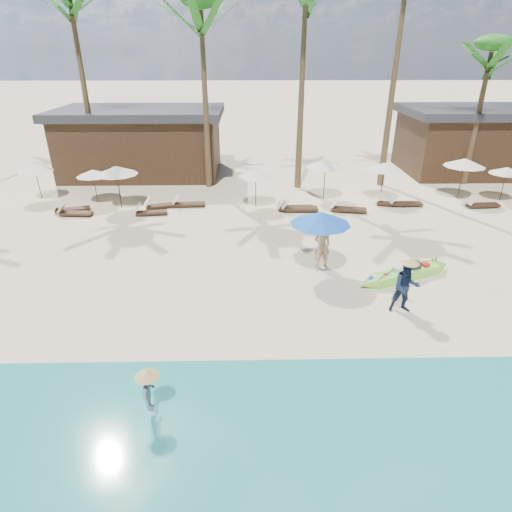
{
  "coord_description": "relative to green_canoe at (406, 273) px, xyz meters",
  "views": [
    {
      "loc": [
        -1.0,
        -11.81,
        7.66
      ],
      "look_at": [
        -0.7,
        2.0,
        1.02
      ],
      "focal_mm": 30.0,
      "sensor_mm": 36.0,
      "label": 1
    }
  ],
  "objects": [
    {
      "name": "vendor_green",
      "position": [
        -0.84,
        -2.21,
        0.7
      ],
      "size": [
        0.9,
        0.72,
        1.79
      ],
      "primitive_type": "imported",
      "rotation": [
        0.0,
        0.0,
        -0.04
      ],
      "color": "#16223C",
      "rests_on": "ground"
    },
    {
      "name": "palm_3",
      "position": [
        -8.22,
        12.19,
        8.38
      ],
      "size": [
        2.08,
        2.08,
        10.52
      ],
      "color": "brown",
      "rests_on": "ground"
    },
    {
      "name": "lounger_4_right",
      "position": [
        -10.63,
        8.07,
        -0.01
      ],
      "size": [
        1.73,
        1.01,
        0.56
      ],
      "rotation": [
        0.0,
        0.0,
        0.32
      ],
      "color": "#3C2918",
      "rests_on": "ground"
    },
    {
      "name": "resort_parasol_2",
      "position": [
        -17.64,
        9.85,
        1.59
      ],
      "size": [
        1.92,
        1.92,
        1.98
      ],
      "color": "#3C2918",
      "rests_on": "ground"
    },
    {
      "name": "resort_parasol_8",
      "position": [
        6.21,
        9.4,
        1.88
      ],
      "size": [
        2.24,
        2.24,
        2.31
      ],
      "color": "#3C2918",
      "rests_on": "ground"
    },
    {
      "name": "lounger_5_left",
      "position": [
        -9.13,
        8.32,
        -0.0
      ],
      "size": [
        1.73,
        0.59,
        0.58
      ],
      "rotation": [
        0.0,
        0.0,
        0.04
      ],
      "color": "#3C2918",
      "rests_on": "ground"
    },
    {
      "name": "lounger_6_left",
      "position": [
        -3.41,
        7.55,
        0.02
      ],
      "size": [
        1.96,
        0.64,
        0.66
      ],
      "rotation": [
        0.0,
        0.0,
        0.02
      ],
      "color": "#3C2918",
      "rests_on": "ground"
    },
    {
      "name": "resort_parasol_5",
      "position": [
        -5.4,
        8.35,
        1.61
      ],
      "size": [
        1.95,
        1.95,
        2.01
      ],
      "color": "#3C2918",
      "rests_on": "ground"
    },
    {
      "name": "green_canoe",
      "position": [
        0.0,
        0.0,
        0.0
      ],
      "size": [
        4.36,
        2.08,
        0.59
      ],
      "rotation": [
        0.0,
        0.0,
        0.4
      ],
      "color": "#7CE545",
      "rests_on": "ground"
    },
    {
      "name": "ground",
      "position": [
        -4.87,
        -2.09,
        -0.2
      ],
      "size": [
        240.0,
        240.0,
        0.0
      ],
      "primitive_type": "plane",
      "color": "beige",
      "rests_on": "ground"
    },
    {
      "name": "lounger_9_left",
      "position": [
        6.78,
        7.83,
        0.0
      ],
      "size": [
        1.79,
        0.64,
        0.6
      ],
      "rotation": [
        0.0,
        0.0,
        0.05
      ],
      "color": "#3C2918",
      "rests_on": "ground"
    },
    {
      "name": "lounger_7_right",
      "position": [
        1.88,
        8.23,
        -0.01
      ],
      "size": [
        1.7,
        0.84,
        0.55
      ],
      "rotation": [
        0.0,
        0.0,
        -0.22
      ],
      "color": "#3C2918",
      "rests_on": "ground"
    },
    {
      "name": "resort_parasol_7",
      "position": [
        1.72,
        9.3,
        1.71
      ],
      "size": [
        2.06,
        2.06,
        2.12
      ],
      "color": "#3C2918",
      "rests_on": "ground"
    },
    {
      "name": "resort_parasol_3",
      "position": [
        -14.24,
        9.16,
        1.47
      ],
      "size": [
        1.8,
        1.8,
        1.85
      ],
      "color": "#3C2918",
      "rests_on": "ground"
    },
    {
      "name": "lounger_3_right",
      "position": [
        -15.19,
        7.59,
        0.0
      ],
      "size": [
        1.85,
        0.93,
        0.6
      ],
      "rotation": [
        0.0,
        0.0,
        0.23
      ],
      "color": "#3C2918",
      "rests_on": "ground"
    },
    {
      "name": "palm_2",
      "position": [
        -15.31,
        12.99,
        8.98
      ],
      "size": [
        2.08,
        2.08,
        11.33
      ],
      "color": "brown",
      "rests_on": "ground"
    },
    {
      "name": "tourist",
      "position": [
        -2.99,
        1.04,
        0.69
      ],
      "size": [
        0.7,
        0.51,
        1.78
      ],
      "primitive_type": "imported",
      "rotation": [
        0.0,
        0.0,
        3.28
      ],
      "color": "tan",
      "rests_on": "ground"
    },
    {
      "name": "lounger_3_left",
      "position": [
        -14.77,
        7.0,
        -0.01
      ],
      "size": [
        1.72,
        0.63,
        0.57
      ],
      "rotation": [
        0.0,
        0.0,
        -0.07
      ],
      "color": "#3C2918",
      "rests_on": "ground"
    },
    {
      "name": "palm_6",
      "position": [
        7.97,
        12.43,
        6.85
      ],
      "size": [
        2.08,
        2.08,
        8.51
      ],
      "color": "brown",
      "rests_on": "ground"
    },
    {
      "name": "palm_4",
      "position": [
        -2.72,
        11.93,
        9.25
      ],
      "size": [
        2.08,
        2.08,
        11.7
      ],
      "color": "brown",
      "rests_on": "ground"
    },
    {
      "name": "lounger_6_right",
      "position": [
        -3.21,
        7.4,
        0.02
      ],
      "size": [
        1.93,
        0.62,
        0.65
      ],
      "rotation": [
        0.0,
        0.0,
        -0.01
      ],
      "color": "#3C2918",
      "rests_on": "ground"
    },
    {
      "name": "lounger_8_left",
      "position": [
        2.67,
        8.15,
        0.01
      ],
      "size": [
        1.79,
        0.55,
        0.61
      ],
      "rotation": [
        0.0,
        0.0,
        0.0
      ],
      "color": "#3C2918",
      "rests_on": "ground"
    },
    {
      "name": "resort_parasol_4",
      "position": [
        -12.67,
        8.26,
        1.84
      ],
      "size": [
        2.2,
        2.2,
        2.26
      ],
      "color": "#3C2918",
      "rests_on": "ground"
    },
    {
      "name": "blue_umbrella",
      "position": [
        -3.2,
        0.62,
        1.98
      ],
      "size": [
        2.24,
        2.24,
        2.41
      ],
      "color": "#99999E",
      "rests_on": "ground"
    },
    {
      "name": "lounger_4_left",
      "position": [
        -10.93,
        7.03,
        -0.01
      ],
      "size": [
        1.7,
        0.73,
        0.56
      ],
      "rotation": [
        0.0,
        0.0,
        0.14
      ],
      "color": "#3C2918",
      "rests_on": "ground"
    },
    {
      "name": "resort_parasol_9",
      "position": [
        8.49,
        9.06,
        1.51
      ],
      "size": [
        1.84,
        1.84,
        1.89
      ],
      "color": "#3C2918",
      "rests_on": "ground"
    },
    {
      "name": "vendor_yellow",
      "position": [
        -8.13,
        -6.45,
        0.48
      ],
      "size": [
        0.38,
        0.65,
        1.0
      ],
      "primitive_type": "imported",
      "rotation": [
        0.0,
        0.0,
        1.55
      ],
      "color": "gray",
      "rests_on": "ground"
    },
    {
      "name": "wet_sand_strip",
      "position": [
        -4.87,
        -7.09,
        -0.19
      ],
      "size": [
        240.0,
        4.5,
        0.01
      ],
      "primitive_type": "cube",
      "color": "tan",
      "rests_on": "ground"
    },
    {
      "name": "lounger_7_left",
      "position": [
        -0.65,
        7.28,
        0.02
      ],
      "size": [
        1.95,
        0.92,
        0.64
      ],
      "rotation": [
        0.0,
        0.0,
        -0.19
      ],
      "color": "#3C2918",
      "rests_on": "ground"
    },
    {
      "name": "pavilion_east",
      "position": [
        9.13,
        15.41,
        2.0
      ],
      "size": [
        8.8,
        6.6,
        4.3
      ],
      "color": "#3C2918",
      "rests_on": "ground"
    },
    {
      "name": "pavilion_west",
      "position": [
        -12.87,
        15.41,
        1.99
      ],
      "size": [
        10.8,
        6.6,
        4.3
      ],
      "color": "#3C2918",
      "rests_on": "ground"
    },
    {
      "name": "resort_parasol_6",
      "position": [
        -1.49,
        9.59,
        1.84
      ],
      "size": [
        2.19,
        2.19,
        2.26
      ],
      "color": "#3C2918",
      "rests_on": "ground"
    }
  ]
}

